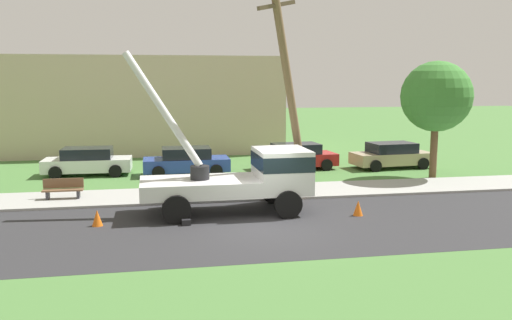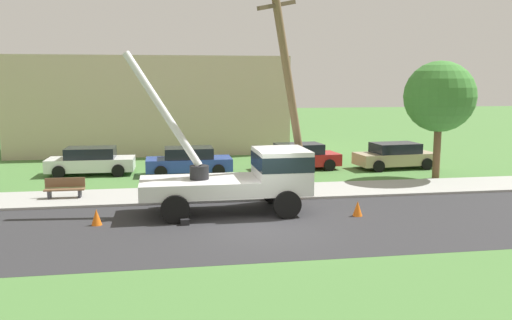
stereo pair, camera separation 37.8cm
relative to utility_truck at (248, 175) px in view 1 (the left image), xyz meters
name	(u,v)px [view 1 (the left image)]	position (x,y,z in m)	size (l,w,h in m)	color
ground_plane	(221,169)	(0.19, 9.90, -1.41)	(120.00, 120.00, 0.00)	#477538
road_asphalt	(264,226)	(0.19, -2.10, -1.40)	(80.00, 7.35, 0.01)	#2B2B2D
sidewalk_strip	(240,193)	(0.19, 3.12, -1.36)	(80.00, 3.09, 0.10)	#9E9E99
utility_truck	(248,175)	(0.00, 0.00, 0.00)	(6.78, 3.20, 5.98)	silver
leaning_utility_pole	(289,89)	(1.96, 1.57, 3.15)	(2.54, 1.45, 8.86)	brown
traffic_cone_ahead	(358,208)	(3.86, -1.34, -1.13)	(0.36, 0.36, 0.56)	orange
traffic_cone_behind	(97,218)	(-5.36, -1.06, -1.13)	(0.36, 0.36, 0.56)	orange
traffic_cone_curbside	(290,195)	(1.94, 1.26, -1.13)	(0.36, 0.36, 0.56)	orange
parked_sedan_white	(88,161)	(-6.85, 9.16, -0.70)	(4.43, 2.08, 1.42)	silver
parked_sedan_blue	(186,161)	(-1.82, 8.32, -0.70)	(4.41, 2.04, 1.42)	#263F99
parked_sedan_red	(296,156)	(4.21, 8.97, -0.70)	(4.54, 2.26, 1.42)	#B21E1E
parked_sedan_tan	(391,155)	(9.58, 8.42, -0.70)	(4.55, 2.28, 1.42)	tan
park_bench	(63,189)	(-7.13, 3.19, -0.95)	(1.60, 0.45, 0.90)	brown
roadside_tree_far	(436,97)	(10.34, 5.18, 2.65)	(3.49, 3.49, 5.83)	brown
lowrise_building_backdrop	(147,105)	(-3.91, 17.98, 1.79)	(18.00, 6.00, 6.40)	#C6B293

